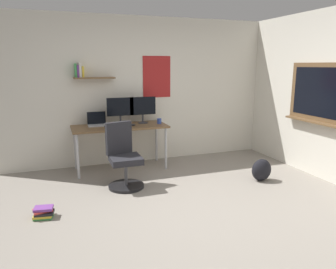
% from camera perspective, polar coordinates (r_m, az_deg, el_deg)
% --- Properties ---
extents(ground_plane, '(5.20, 5.20, 0.00)m').
position_cam_1_polar(ground_plane, '(4.02, 4.84, -13.91)').
color(ground_plane, gray).
rests_on(ground_plane, ground).
extents(wall_back, '(5.00, 0.30, 2.60)m').
position_cam_1_polar(wall_back, '(5.94, -4.86, 7.70)').
color(wall_back, silver).
rests_on(wall_back, ground).
extents(desk, '(1.58, 0.66, 0.76)m').
position_cam_1_polar(desk, '(5.52, -8.49, 0.82)').
color(desk, brown).
rests_on(desk, ground).
extents(office_chair, '(0.52, 0.54, 0.95)m').
position_cam_1_polar(office_chair, '(4.78, -7.84, -4.43)').
color(office_chair, black).
rests_on(office_chair, ground).
extents(laptop, '(0.31, 0.21, 0.23)m').
position_cam_1_polar(laptop, '(5.60, -12.42, 2.12)').
color(laptop, '#ADAFB5').
rests_on(laptop, desk).
extents(monitor_primary, '(0.46, 0.17, 0.46)m').
position_cam_1_polar(monitor_primary, '(5.58, -8.42, 4.48)').
color(monitor_primary, '#38383D').
rests_on(monitor_primary, desk).
extents(monitor_secondary, '(0.46, 0.17, 0.46)m').
position_cam_1_polar(monitor_secondary, '(5.67, -4.49, 4.70)').
color(monitor_secondary, '#38383D').
rests_on(monitor_secondary, desk).
extents(keyboard, '(0.37, 0.13, 0.02)m').
position_cam_1_polar(keyboard, '(5.41, -9.17, 1.43)').
color(keyboard, black).
rests_on(keyboard, desk).
extents(computer_mouse, '(0.10, 0.06, 0.03)m').
position_cam_1_polar(computer_mouse, '(5.47, -6.29, 1.70)').
color(computer_mouse, '#262628').
rests_on(computer_mouse, desk).
extents(coffee_mug, '(0.08, 0.08, 0.09)m').
position_cam_1_polar(coffee_mug, '(5.64, -1.56, 2.39)').
color(coffee_mug, '#334CA5').
rests_on(coffee_mug, desk).
extents(backpack, '(0.32, 0.22, 0.35)m').
position_cam_1_polar(backpack, '(5.23, 16.18, -6.04)').
color(backpack, black).
rests_on(backpack, ground).
extents(book_stack_on_floor, '(0.25, 0.21, 0.13)m').
position_cam_1_polar(book_stack_on_floor, '(4.17, -21.14, -12.74)').
color(book_stack_on_floor, '#3D934C').
rests_on(book_stack_on_floor, ground).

